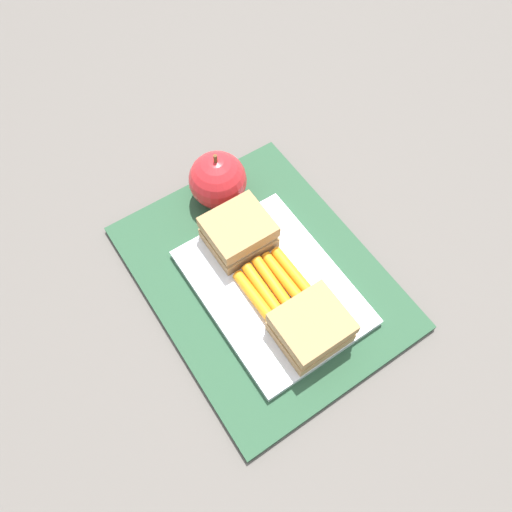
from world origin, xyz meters
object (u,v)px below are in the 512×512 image
sandwich_half_left (311,327)px  carrot_sticks_bundle (273,283)px  apple (218,180)px  food_tray (272,287)px  sandwich_half_right (239,232)px

sandwich_half_left → carrot_sticks_bundle: sandwich_half_left is taller
sandwich_half_left → apple: apple is taller
food_tray → sandwich_half_left: size_ratio=2.88×
sandwich_half_right → carrot_sticks_bundle: size_ratio=1.03×
food_tray → sandwich_half_right: bearing=0.0°
sandwich_half_left → apple: 0.24m
sandwich_half_left → apple: bearing=-4.7°
sandwich_half_right → apple: apple is taller
food_tray → carrot_sticks_bundle: bearing=-13.9°
food_tray → sandwich_half_left: (-0.08, 0.00, 0.03)m
sandwich_half_left → sandwich_half_right: bearing=0.0°
food_tray → apple: apple is taller
sandwich_half_right → food_tray: bearing=180.0°
sandwich_half_left → sandwich_half_right: same height
sandwich_half_right → apple: (0.08, -0.02, 0.01)m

